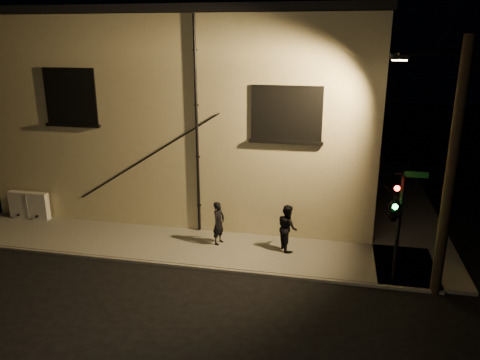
% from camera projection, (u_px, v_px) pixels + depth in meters
% --- Properties ---
extents(ground, '(90.00, 90.00, 0.00)m').
position_uv_depth(ground, '(226.00, 271.00, 15.96)').
color(ground, black).
extents(sidewalk, '(21.00, 16.00, 0.12)m').
position_uv_depth(sidewalk, '(278.00, 224.00, 19.80)').
color(sidewalk, '#66645C').
rests_on(sidewalk, ground).
extents(building, '(16.20, 12.23, 8.80)m').
position_uv_depth(building, '(209.00, 104.00, 23.66)').
color(building, '#C8BC8F').
rests_on(building, ground).
extents(utility_cabinet, '(1.79, 0.30, 1.18)m').
position_uv_depth(utility_cabinet, '(29.00, 205.00, 20.11)').
color(utility_cabinet, silver).
rests_on(utility_cabinet, sidewalk).
extents(pedestrian_a, '(0.56, 0.70, 1.66)m').
position_uv_depth(pedestrian_a, '(219.00, 223.00, 17.58)').
color(pedestrian_a, black).
rests_on(pedestrian_a, sidewalk).
extents(pedestrian_b, '(0.96, 1.05, 1.73)m').
position_uv_depth(pedestrian_b, '(287.00, 227.00, 17.08)').
color(pedestrian_b, black).
rests_on(pedestrian_b, sidewalk).
extents(traffic_signal, '(1.38, 2.18, 3.68)m').
position_uv_depth(traffic_signal, '(394.00, 209.00, 14.33)').
color(traffic_signal, black).
rests_on(traffic_signal, sidewalk).
extents(streetlamp_pole, '(2.06, 1.40, 7.74)m').
position_uv_depth(streetlamp_pole, '(449.00, 167.00, 13.50)').
color(streetlamp_pole, black).
rests_on(streetlamp_pole, ground).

